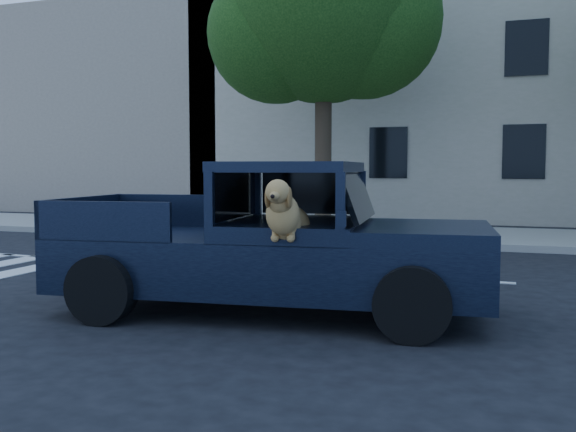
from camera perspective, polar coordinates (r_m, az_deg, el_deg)
name	(u,v)px	position (r m, az deg, el deg)	size (l,w,h in m)	color
ground	(435,335)	(6.89, 12.96, -10.30)	(120.00, 120.00, 0.00)	black
far_sidewalk	(479,237)	(15.93, 16.66, -1.82)	(60.00, 4.00, 0.15)	gray
street_tree_left	(325,13)	(17.38, 3.32, 17.56)	(6.00, 5.20, 8.60)	#332619
building_left	(117,113)	(28.06, -14.99, 8.81)	(12.00, 6.00, 8.00)	tan
pickup_truck	(264,262)	(7.63, -2.12, -4.13)	(5.18, 2.74, 1.79)	black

